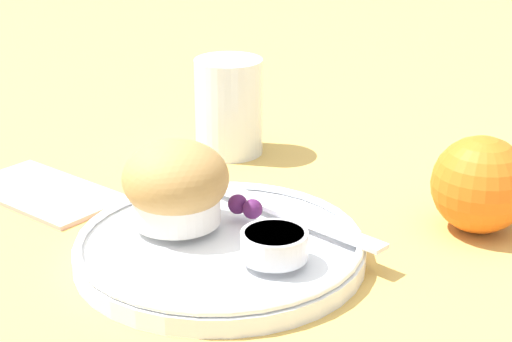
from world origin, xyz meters
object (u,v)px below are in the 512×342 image
at_px(butter_knife, 281,210).
at_px(juice_glass, 229,107).
at_px(muffin, 176,185).
at_px(orange_fruit, 480,184).

bearing_deg(butter_knife, juice_glass, 147.21).
distance_m(muffin, juice_glass, 0.21).
xyz_separation_m(orange_fruit, juice_glass, (-0.27, 0.01, 0.01)).
xyz_separation_m(muffin, butter_knife, (0.05, 0.06, -0.03)).
height_order(muffin, orange_fruit, muffin).
bearing_deg(juice_glass, butter_knife, -37.32).
distance_m(muffin, orange_fruit, 0.24).
xyz_separation_m(muffin, orange_fruit, (0.17, 0.17, -0.01)).
bearing_deg(muffin, orange_fruit, 45.66).
xyz_separation_m(butter_knife, juice_glass, (-0.15, 0.12, 0.03)).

